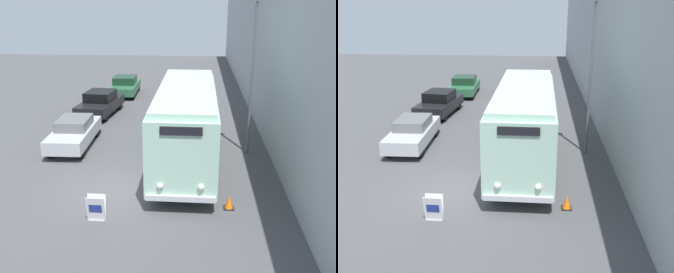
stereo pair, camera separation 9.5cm
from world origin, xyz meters
TOP-DOWN VIEW (x-y plane):
  - ground_plane at (0.00, 0.00)m, footprint 80.00×80.00m
  - building_wall_right at (6.49, 10.00)m, footprint 0.30×60.00m
  - vintage_bus at (2.45, 3.01)m, footprint 2.47×9.21m
  - sign_board at (-0.27, -2.12)m, footprint 0.61×0.33m
  - streetlamp at (5.33, 4.47)m, footprint 0.36×0.36m
  - parked_car_near at (-3.12, 4.72)m, footprint 1.89×4.55m
  - parked_car_mid at (-3.27, 10.57)m, footprint 2.34×4.42m
  - parked_car_far at (-2.75, 16.31)m, footprint 2.05×4.40m
  - traffic_cone at (4.12, -1.00)m, footprint 0.36×0.36m

SIDE VIEW (x-z plane):
  - ground_plane at x=0.00m, z-range 0.00..0.00m
  - traffic_cone at x=4.12m, z-range -0.01..0.49m
  - sign_board at x=-0.27m, z-range -0.01..0.86m
  - parked_car_far at x=-2.75m, z-range 0.01..1.42m
  - parked_car_near at x=-3.12m, z-range 0.02..1.43m
  - parked_car_mid at x=-3.27m, z-range 0.00..1.50m
  - vintage_bus at x=2.45m, z-range 0.21..3.66m
  - building_wall_right at x=6.49m, z-range 0.00..7.73m
  - streetlamp at x=5.33m, z-range 0.99..8.21m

